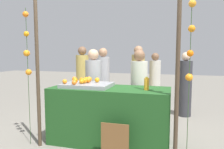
{
  "coord_description": "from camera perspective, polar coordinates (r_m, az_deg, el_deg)",
  "views": [
    {
      "loc": [
        0.99,
        -3.31,
        1.48
      ],
      "look_at": [
        0.0,
        0.15,
        1.12
      ],
      "focal_mm": 34.62,
      "sensor_mm": 36.0,
      "label": 1
    }
  ],
  "objects": [
    {
      "name": "crowd_person_4",
      "position": [
        5.58,
        6.88,
        -1.6
      ],
      "size": [
        0.33,
        0.33,
        1.66
      ],
      "color": "tan",
      "rests_on": "ground_plane"
    },
    {
      "name": "crowd_person_3",
      "position": [
        5.33,
        18.74,
        -3.02
      ],
      "size": [
        0.3,
        0.3,
        1.5
      ],
      "color": "#333338",
      "rests_on": "ground_plane"
    },
    {
      "name": "orange_9",
      "position": [
        3.85,
        -9.9,
        -1.19
      ],
      "size": [
        0.09,
        0.09,
        0.09
      ],
      "primitive_type": "sphere",
      "color": "orange",
      "rests_on": "orange_tray"
    },
    {
      "name": "canopy_post_left",
      "position": [
        3.54,
        -19.04,
        0.38
      ],
      "size": [
        0.06,
        0.06,
        2.34
      ],
      "primitive_type": "cylinder",
      "color": "#473828",
      "rests_on": "ground_plane"
    },
    {
      "name": "orange_2",
      "position": [
        3.69,
        -3.95,
        -1.44
      ],
      "size": [
        0.08,
        0.08,
        0.08
      ],
      "primitive_type": "sphere",
      "color": "orange",
      "rests_on": "orange_tray"
    },
    {
      "name": "orange_4",
      "position": [
        3.8,
        -6.02,
        -1.2
      ],
      "size": [
        0.09,
        0.09,
        0.09
      ],
      "primitive_type": "sphere",
      "color": "orange",
      "rests_on": "orange_tray"
    },
    {
      "name": "orange_6",
      "position": [
        3.64,
        -6.32,
        -1.58
      ],
      "size": [
        0.08,
        0.08,
        0.08
      ],
      "primitive_type": "sphere",
      "color": "orange",
      "rests_on": "orange_tray"
    },
    {
      "name": "chalkboard_sign",
      "position": [
        3.1,
        0.77,
        -17.53
      ],
      "size": [
        0.39,
        0.03,
        0.54
      ],
      "color": "brown",
      "rests_on": "ground_plane"
    },
    {
      "name": "canopy_post_right",
      "position": [
        2.91,
        16.88,
        -0.66
      ],
      "size": [
        0.06,
        0.06,
        2.34
      ],
      "primitive_type": "cylinder",
      "color": "#473828",
      "rests_on": "ground_plane"
    },
    {
      "name": "crowd_person_2",
      "position": [
        5.74,
        -7.77,
        -1.47
      ],
      "size": [
        0.33,
        0.33,
        1.65
      ],
      "color": "tan",
      "rests_on": "ground_plane"
    },
    {
      "name": "stall_counter",
      "position": [
        3.6,
        -0.67,
        -10.75
      ],
      "size": [
        1.92,
        0.76,
        0.92
      ],
      "primitive_type": "cube",
      "color": "#1E4C1E",
      "rests_on": "ground_plane"
    },
    {
      "name": "garland_strand_right",
      "position": [
        2.84,
        20.07,
        7.67
      ],
      "size": [
        0.1,
        0.1,
        2.17
      ],
      "color": "#2D4C23",
      "rests_on": "ground_plane"
    },
    {
      "name": "orange_5",
      "position": [
        3.73,
        -6.79,
        -1.33
      ],
      "size": [
        0.09,
        0.09,
        0.09
      ],
      "primitive_type": "sphere",
      "color": "orange",
      "rests_on": "orange_tray"
    },
    {
      "name": "crowd_person_1",
      "position": [
        5.84,
        11.22,
        -2.17
      ],
      "size": [
        0.3,
        0.3,
        1.48
      ],
      "color": "beige",
      "rests_on": "ground_plane"
    },
    {
      "name": "vendor_right",
      "position": [
        4.04,
        7.1,
        -5.23
      ],
      "size": [
        0.31,
        0.31,
        1.54
      ],
      "color": "beige",
      "rests_on": "ground_plane"
    },
    {
      "name": "orange_tray",
      "position": [
        3.6,
        -6.52,
        -2.78
      ],
      "size": [
        0.78,
        0.57,
        0.06
      ],
      "primitive_type": "cube",
      "color": "gray",
      "rests_on": "stall_counter"
    },
    {
      "name": "orange_7",
      "position": [
        3.44,
        -10.01,
        -2.1
      ],
      "size": [
        0.07,
        0.07,
        0.07
      ],
      "primitive_type": "sphere",
      "color": "orange",
      "rests_on": "orange_tray"
    },
    {
      "name": "vendor_left",
      "position": [
        4.25,
        -4.88,
        -4.58
      ],
      "size": [
        0.31,
        0.31,
        1.55
      ],
      "color": "#99999E",
      "rests_on": "ground_plane"
    },
    {
      "name": "orange_8",
      "position": [
        3.59,
        -7.31,
        -1.65
      ],
      "size": [
        0.09,
        0.09,
        0.09
      ],
      "primitive_type": "sphere",
      "color": "orange",
      "rests_on": "orange_tray"
    },
    {
      "name": "orange_3",
      "position": [
        3.68,
        -8.0,
        -1.5
      ],
      "size": [
        0.08,
        0.08,
        0.08
      ],
      "primitive_type": "sphere",
      "color": "orange",
      "rests_on": "orange_tray"
    },
    {
      "name": "juice_bottle",
      "position": [
        3.31,
        9.11,
        -2.46
      ],
      "size": [
        0.08,
        0.08,
        0.2
      ],
      "color": "#F6A126",
      "rests_on": "stall_counter"
    },
    {
      "name": "orange_10",
      "position": [
        3.62,
        -9.71,
        -1.61
      ],
      "size": [
        0.09,
        0.09,
        0.09
      ],
      "primitive_type": "sphere",
      "color": "orange",
      "rests_on": "orange_tray"
    },
    {
      "name": "ground_plane",
      "position": [
        3.76,
        -0.66,
        -17.49
      ],
      "size": [
        24.0,
        24.0,
        0.0
      ],
      "primitive_type": "plane",
      "color": "gray"
    },
    {
      "name": "garland_strand_left",
      "position": [
        3.65,
        -21.55,
        6.59
      ],
      "size": [
        0.11,
        0.11,
        2.17
      ],
      "color": "#2D4C23",
      "rests_on": "ground_plane"
    },
    {
      "name": "orange_1",
      "position": [
        3.59,
        -12.39,
        -1.82
      ],
      "size": [
        0.08,
        0.08,
        0.08
      ],
      "primitive_type": "sphere",
      "color": "orange",
      "rests_on": "orange_tray"
    },
    {
      "name": "crowd_person_0",
      "position": [
        5.32,
        -2.37,
        -2.23
      ],
      "size": [
        0.32,
        0.32,
        1.6
      ],
      "color": "#99999E",
      "rests_on": "ground_plane"
    },
    {
      "name": "orange_0",
      "position": [
        3.54,
        -8.06,
        -1.85
      ],
      "size": [
        0.07,
        0.07,
        0.07
      ],
      "primitive_type": "sphere",
      "color": "orange",
      "rests_on": "orange_tray"
    }
  ]
}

